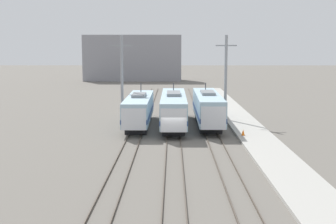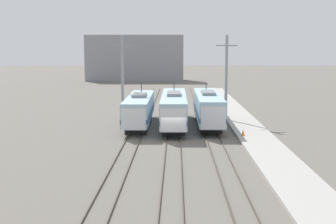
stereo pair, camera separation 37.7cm
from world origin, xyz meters
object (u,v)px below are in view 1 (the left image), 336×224
Objects in this scene: catenary_tower_left at (122,77)px; traffic_cone at (243,132)px; locomotive_center at (174,109)px; catenary_tower_right at (226,77)px; locomotive_far_left at (139,110)px; locomotive_far_right at (208,108)px.

traffic_cone is (14.24, -11.19, -5.22)m from catenary_tower_left.
locomotive_center reaches higher than traffic_cone.
catenary_tower_right reaches higher than locomotive_center.
locomotive_far_left is at bearing -59.81° from catenary_tower_left.
traffic_cone is at bearing -42.96° from locomotive_center.
catenary_tower_right is at bearing 93.65° from traffic_cone.
locomotive_center is 1.07× the size of locomotive_far_right.
catenary_tower_left reaches higher than locomotive_far_right.
locomotive_far_right reaches higher than traffic_cone.
locomotive_far_left is at bearing -178.98° from locomotive_center.
locomotive_far_left is 25.43× the size of traffic_cone.
traffic_cone is at bearing -67.25° from locomotive_far_right.
locomotive_far_left is 0.93× the size of locomotive_far_right.
locomotive_far_left is at bearing -158.81° from catenary_tower_right.
catenary_tower_left is 1.00× the size of catenary_tower_right.
catenary_tower_left is at bearing 180.00° from catenary_tower_right.
locomotive_far_left is 1.46× the size of catenary_tower_left.
locomotive_center is 10.38m from traffic_cone.
locomotive_center is at bearing -169.73° from locomotive_far_right.
catenary_tower_left reaches higher than traffic_cone.
catenary_tower_right is at bearing 53.52° from locomotive_far_right.
catenary_tower_right reaches higher than locomotive_far_left.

